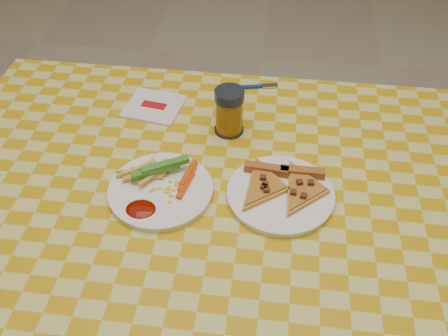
{
  "coord_description": "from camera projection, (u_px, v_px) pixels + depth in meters",
  "views": [
    {
      "loc": [
        0.1,
        -0.71,
        1.51
      ],
      "look_at": [
        0.0,
        0.05,
        0.78
      ],
      "focal_mm": 40.0,
      "sensor_mm": 36.0,
      "label": 1
    }
  ],
  "objects": [
    {
      "name": "plate_right",
      "position": [
        280.0,
        195.0,
        1.02
      ],
      "size": [
        0.25,
        0.25,
        0.01
      ],
      "primitive_type": "cylinder",
      "rotation": [
        0.0,
        0.0,
        -0.2
      ],
      "color": "white",
      "rests_on": "table"
    },
    {
      "name": "drink_glass",
      "position": [
        229.0,
        112.0,
        1.14
      ],
      "size": [
        0.07,
        0.07,
        0.11
      ],
      "color": "black",
      "rests_on": "table"
    },
    {
      "name": "plate_left",
      "position": [
        161.0,
        191.0,
        1.03
      ],
      "size": [
        0.27,
        0.27,
        0.01
      ],
      "primitive_type": "cylinder",
      "rotation": [
        0.0,
        0.0,
        -0.36
      ],
      "color": "white",
      "rests_on": "table"
    },
    {
      "name": "pizza_slices",
      "position": [
        283.0,
        185.0,
        1.02
      ],
      "size": [
        0.2,
        0.19,
        0.02
      ],
      "color": "gold",
      "rests_on": "plate_right"
    },
    {
      "name": "table",
      "position": [
        220.0,
        214.0,
        1.09
      ],
      "size": [
        1.28,
        0.88,
        0.76
      ],
      "color": "silver",
      "rests_on": "ground"
    },
    {
      "name": "fries_veggies",
      "position": [
        158.0,
        180.0,
        1.03
      ],
      "size": [
        0.18,
        0.17,
        0.04
      ],
      "color": "gold",
      "rests_on": "plate_left"
    },
    {
      "name": "fork",
      "position": [
        254.0,
        86.0,
        1.31
      ],
      "size": [
        0.13,
        0.04,
        0.01
      ],
      "rotation": [
        0.0,
        0.0,
        0.22
      ],
      "color": "navy",
      "rests_on": "table"
    },
    {
      "name": "napkin",
      "position": [
        154.0,
        106.0,
        1.24
      ],
      "size": [
        0.15,
        0.14,
        0.01
      ],
      "rotation": [
        0.0,
        0.0,
        -0.15
      ],
      "color": "white",
      "rests_on": "table"
    }
  ]
}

